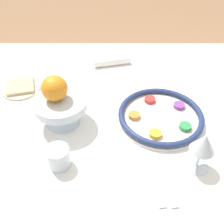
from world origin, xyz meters
The scene contains 11 objects.
ground_plane centered at (0.00, 0.00, 0.00)m, with size 8.00×8.00×0.00m, color #99704C.
dining_table centered at (0.00, 0.00, 0.38)m, with size 1.53×0.98×0.76m.
seder_plate centered at (-0.13, 0.08, 0.77)m, with size 0.30×0.30×0.03m.
wine_glass centered at (-0.21, 0.28, 0.85)m, with size 0.07×0.07×0.13m.
fruit_stand centered at (0.21, 0.09, 0.83)m, with size 0.18×0.18×0.10m.
orange_fruit centered at (0.22, 0.09, 0.90)m, with size 0.08×0.08×0.08m.
bread_plate centered at (0.41, -0.10, 0.77)m, with size 0.16×0.16×0.02m.
napkin_roll centered at (0.04, -0.28, 0.78)m, with size 0.17×0.07×0.04m.
cup_near centered at (0.19, 0.27, 0.79)m, with size 0.07×0.07×0.07m.
fork_left centered at (-0.12, 0.33, 0.76)m, with size 0.04×0.17×0.01m.
fork_right centered at (-0.09, 0.33, 0.76)m, with size 0.04×0.17×0.01m.
Camera 1 is at (0.04, 0.75, 1.40)m, focal length 42.00 mm.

